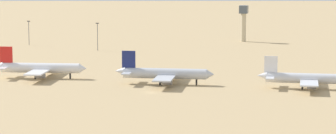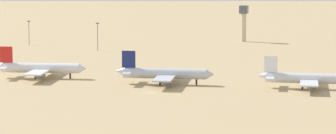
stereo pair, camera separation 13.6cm
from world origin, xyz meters
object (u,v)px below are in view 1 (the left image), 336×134
control_tower (244,20)px  light_pole_mid (98,35)px  parked_jet_navy_2 (164,74)px  light_pole_west (29,31)px  parked_jet_white_3 (305,78)px  parked_jet_red_1 (39,68)px

control_tower → light_pole_mid: control_tower is taller
parked_jet_navy_2 → light_pole_mid: size_ratio=2.60×
light_pole_mid → light_pole_west: bearing=163.1°
parked_jet_navy_2 → parked_jet_white_3: size_ratio=1.07×
parked_jet_white_3 → control_tower: (-56.19, 172.85, 9.65)m
parked_jet_red_1 → parked_jet_navy_2: parked_jet_navy_2 is taller
parked_jet_navy_2 → parked_jet_white_3: parked_jet_navy_2 is taller
parked_jet_white_3 → light_pole_west: (-177.62, 116.01, 4.42)m
parked_jet_navy_2 → parked_jet_red_1: bearing=170.9°
light_pole_west → parked_jet_white_3: bearing=-33.2°
control_tower → light_pole_west: 134.17m
control_tower → light_pole_west: size_ratio=1.55×
light_pole_west → light_pole_mid: light_pole_mid is taller
parked_jet_red_1 → parked_jet_white_3: bearing=-8.6°
parked_jet_red_1 → parked_jet_white_3: 112.89m
parked_jet_red_1 → light_pole_mid: bearing=87.2°
parked_jet_white_3 → control_tower: 182.01m
parked_jet_red_1 → parked_jet_navy_2: (56.11, -1.06, 0.00)m
parked_jet_red_1 → control_tower: (56.63, 176.68, 9.37)m
control_tower → light_pole_west: (-121.43, -56.84, -5.24)m
light_pole_mid → parked_jet_red_1: bearing=-82.3°
parked_jet_red_1 → parked_jet_navy_2: 56.12m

